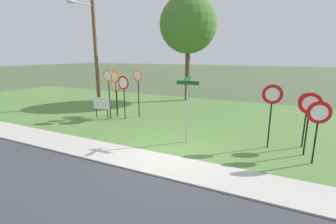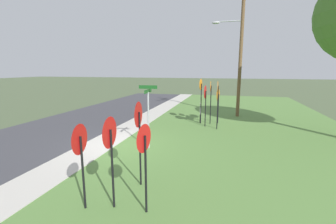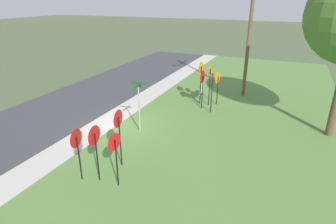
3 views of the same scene
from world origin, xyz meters
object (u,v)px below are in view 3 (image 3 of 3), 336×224
at_px(street_name_post, 139,102).
at_px(notice_board, 201,89).
at_px(stop_sign_far_left, 212,82).
at_px(yield_sign_near_left, 76,143).
at_px(stop_sign_near_left, 210,77).
at_px(yield_sign_far_right, 95,140).
at_px(stop_sign_near_right, 201,74).
at_px(stop_sign_far_center, 218,81).
at_px(yield_sign_far_left, 118,125).
at_px(utility_pole, 248,24).
at_px(yield_sign_near_right, 115,148).
at_px(stop_sign_far_right, 202,81).

height_order(street_name_post, notice_board, street_name_post).
bearing_deg(stop_sign_far_left, yield_sign_near_left, -22.42).
height_order(stop_sign_near_left, yield_sign_far_right, stop_sign_near_left).
height_order(stop_sign_near_right, notice_board, stop_sign_near_right).
relative_size(stop_sign_far_center, yield_sign_far_right, 0.95).
distance_m(yield_sign_far_left, utility_pole, 12.32).
bearing_deg(yield_sign_far_right, yield_sign_near_right, 87.79).
relative_size(stop_sign_near_left, stop_sign_far_right, 1.09).
bearing_deg(yield_sign_far_left, yield_sign_near_right, 22.58).
xyz_separation_m(stop_sign_far_right, notice_board, (-1.31, -0.43, -0.99)).
height_order(stop_sign_near_left, yield_sign_near_left, stop_sign_near_left).
xyz_separation_m(yield_sign_near_right, yield_sign_far_left, (-1.25, -0.64, 0.27)).
bearing_deg(stop_sign_far_left, yield_sign_near_right, -13.05).
bearing_deg(stop_sign_near_left, stop_sign_far_center, 120.42).
distance_m(stop_sign_near_right, yield_sign_near_left, 10.22).
xyz_separation_m(yield_sign_far_right, street_name_post, (-4.43, -0.61, -0.09)).
distance_m(stop_sign_far_left, stop_sign_far_right, 0.91).
bearing_deg(yield_sign_near_right, notice_board, -172.09).
bearing_deg(notice_board, stop_sign_near_left, 45.57).
height_order(stop_sign_far_right, yield_sign_near_left, stop_sign_far_right).
xyz_separation_m(stop_sign_near_right, stop_sign_far_left, (1.26, 1.11, -0.09)).
distance_m(yield_sign_far_right, notice_board, 10.47).
height_order(stop_sign_far_left, yield_sign_far_left, stop_sign_far_left).
relative_size(stop_sign_far_center, utility_pole, 0.24).
relative_size(street_name_post, utility_pole, 0.30).
height_order(yield_sign_near_right, yield_sign_far_right, yield_sign_far_right).
relative_size(yield_sign_near_right, notice_board, 1.78).
bearing_deg(yield_sign_near_right, stop_sign_far_center, -178.47).
distance_m(stop_sign_far_left, yield_sign_far_left, 7.55).
distance_m(yield_sign_near_right, notice_board, 10.40).
bearing_deg(yield_sign_near_right, stop_sign_far_right, -174.83).
distance_m(stop_sign_far_right, yield_sign_far_right, 9.18).
distance_m(stop_sign_near_left, yield_sign_near_right, 9.85).
xyz_separation_m(stop_sign_near_right, yield_sign_far_right, (9.84, -0.99, -0.31)).
height_order(yield_sign_near_left, utility_pole, utility_pole).
xyz_separation_m(stop_sign_far_right, yield_sign_far_left, (7.81, -1.13, 0.09)).
bearing_deg(stop_sign_far_right, yield_sign_far_right, -5.43).
height_order(yield_sign_far_left, utility_pole, utility_pole).
height_order(stop_sign_near_left, street_name_post, street_name_post).
relative_size(yield_sign_near_left, utility_pole, 0.23).
relative_size(stop_sign_far_left, notice_board, 2.23).
xyz_separation_m(stop_sign_far_center, yield_sign_far_right, (10.16, -2.06, 0.13)).
relative_size(yield_sign_near_left, yield_sign_far_right, 0.93).
height_order(stop_sign_near_right, yield_sign_near_left, stop_sign_near_right).
bearing_deg(stop_sign_near_left, yield_sign_far_left, -14.36).
bearing_deg(stop_sign_far_center, yield_sign_near_left, -5.76).
bearing_deg(yield_sign_far_left, yield_sign_far_right, -14.81).
bearing_deg(yield_sign_far_left, stop_sign_near_right, 170.36).
xyz_separation_m(stop_sign_near_right, yield_sign_far_left, (8.57, -0.76, -0.15)).
bearing_deg(stop_sign_far_right, yield_sign_near_left, -9.30).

